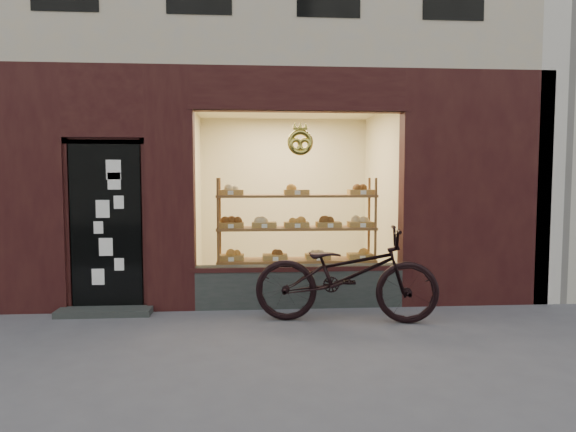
{
  "coord_description": "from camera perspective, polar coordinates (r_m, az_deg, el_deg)",
  "views": [
    {
      "loc": [
        -0.19,
        -4.52,
        1.7
      ],
      "look_at": [
        0.29,
        2.0,
        1.21
      ],
      "focal_mm": 32.0,
      "sensor_mm": 36.0,
      "label": 1
    }
  ],
  "objects": [
    {
      "name": "display_shelf",
      "position": [
        7.15,
        0.94,
        -2.59
      ],
      "size": [
        2.2,
        0.45,
        1.7
      ],
      "color": "brown",
      "rests_on": "ground"
    },
    {
      "name": "bicycle",
      "position": [
        6.12,
        6.48,
        -6.46
      ],
      "size": [
        2.24,
        1.08,
        1.13
      ],
      "primitive_type": "imported",
      "rotation": [
        0.0,
        0.0,
        1.41
      ],
      "color": "black",
      "rests_on": "ground"
    },
    {
      "name": "ground",
      "position": [
        4.83,
        -1.78,
        -16.35
      ],
      "size": [
        90.0,
        90.0,
        0.0
      ],
      "primitive_type": "plane",
      "color": "#4A4B51"
    }
  ]
}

